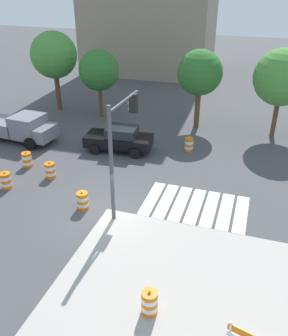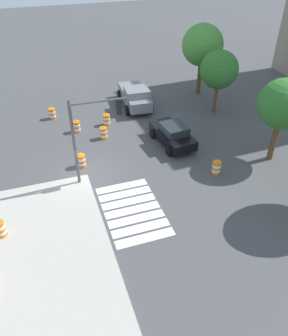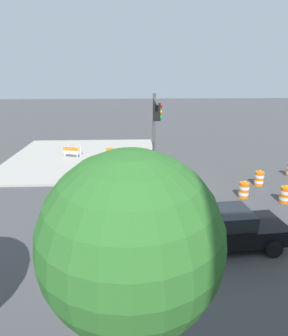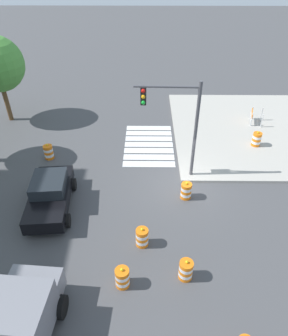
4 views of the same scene
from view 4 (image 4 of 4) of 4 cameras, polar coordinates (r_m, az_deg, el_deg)
name	(u,v)px [view 4 (image 4 of 4)]	position (r m, az deg, el deg)	size (l,w,h in m)	color
ground_plane	(181,183)	(17.39, 6.89, -2.71)	(120.00, 120.00, 0.00)	#474749
sidewalk_corner	(257,130)	(23.60, 20.33, 6.72)	(12.00, 12.00, 0.15)	#ADA89E
crosswalk_stripes	(149,145)	(20.54, 0.91, 4.38)	(5.10, 3.20, 0.02)	silver
sports_car	(50,194)	(15.98, -17.05, -4.67)	(4.45, 2.43, 1.63)	black
traffic_barrel_near_corner	(186,191)	(16.18, 7.83, -4.21)	(0.56, 0.56, 1.02)	orange
traffic_barrel_crosswalk_end	(186,270)	(12.88, 7.77, -18.26)	(0.56, 0.56, 1.02)	orange
traffic_barrel_median_near	(142,237)	(13.80, -0.36, -12.73)	(0.56, 0.56, 1.02)	orange
traffic_barrel_far_curb	(122,278)	(12.61, -4.05, -19.65)	(0.56, 0.56, 1.02)	orange
traffic_barrel_lane_center	(49,152)	(19.86, -17.31, 2.86)	(0.56, 0.56, 1.02)	orange
traffic_barrel_on_sidewalk	(257,139)	(21.27, 20.19, 5.05)	(0.56, 0.56, 1.02)	orange
construction_barricade	(254,115)	(24.06, 19.76, 9.18)	(1.40, 1.08, 1.00)	silver
traffic_light_pole	(175,114)	(15.74, 5.74, 9.87)	(0.47, 3.29, 5.50)	#4C4C51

